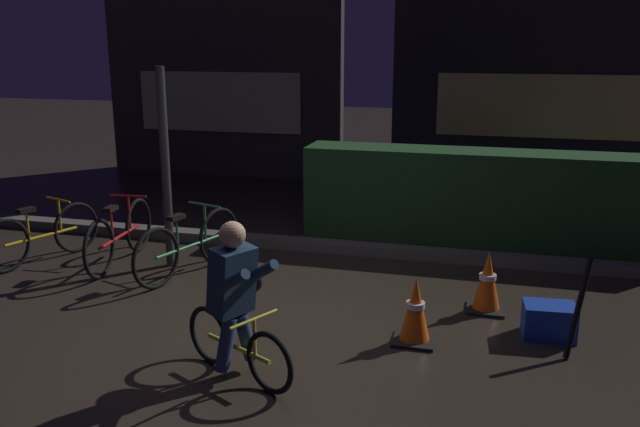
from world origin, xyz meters
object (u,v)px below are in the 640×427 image
object	(u,v)px
cyclist	(237,299)
closed_umbrella	(578,308)
parked_bike_center_left	(189,245)
traffic_cone_near	(415,311)
traffic_cone_far	(487,282)
parked_bike_left_mid	(120,235)
street_post	(166,169)
blue_crate	(549,321)
parked_bike_leftmost	(42,235)

from	to	relation	value
cyclist	closed_umbrella	bearing A→B (deg)	50.67
parked_bike_center_left	closed_umbrella	distance (m)	4.04
traffic_cone_near	closed_umbrella	xyz separation A→B (m)	(1.32, 0.15, 0.11)
traffic_cone_near	traffic_cone_far	distance (m)	1.04
traffic_cone_near	traffic_cone_far	size ratio (longest dim) A/B	0.99
parked_bike_left_mid	street_post	bearing A→B (deg)	-85.84
closed_umbrella	parked_bike_left_mid	bearing A→B (deg)	102.83
traffic_cone_far	blue_crate	size ratio (longest dim) A/B	1.36
parked_bike_leftmost	blue_crate	distance (m)	5.63
parked_bike_center_left	blue_crate	size ratio (longest dim) A/B	3.59
blue_crate	cyclist	size ratio (longest dim) A/B	0.35
blue_crate	closed_umbrella	xyz separation A→B (m)	(0.20, -0.25, 0.24)
parked_bike_left_mid	cyclist	distance (m)	3.18
street_post	traffic_cone_near	bearing A→B (deg)	-23.58
parked_bike_center_left	traffic_cone_far	size ratio (longest dim) A/B	2.64
closed_umbrella	street_post	bearing A→B (deg)	100.08
parked_bike_leftmost	closed_umbrella	size ratio (longest dim) A/B	1.73
street_post	parked_bike_center_left	distance (m)	0.90
parked_bike_leftmost	traffic_cone_far	xyz separation A→B (m)	(5.05, -0.16, -0.04)
traffic_cone_far	blue_crate	bearing A→B (deg)	-40.77
street_post	blue_crate	world-z (taller)	street_post
parked_bike_leftmost	traffic_cone_near	world-z (taller)	parked_bike_leftmost
street_post	blue_crate	xyz separation A→B (m)	(4.10, -0.90, -0.98)
street_post	parked_bike_leftmost	distance (m)	1.72
traffic_cone_near	closed_umbrella	bearing A→B (deg)	6.49
parked_bike_leftmost	traffic_cone_far	distance (m)	5.05
parked_bike_leftmost	closed_umbrella	distance (m)	5.86
street_post	parked_bike_center_left	bearing A→B (deg)	-33.85
traffic_cone_near	cyclist	xyz separation A→B (m)	(-1.24, -0.95, 0.34)
street_post	traffic_cone_far	distance (m)	3.68
parked_bike_center_left	traffic_cone_far	bearing A→B (deg)	-75.64
closed_umbrella	cyclist	bearing A→B (deg)	138.23
street_post	parked_bike_left_mid	bearing A→B (deg)	-171.12
parked_bike_leftmost	street_post	bearing A→B (deg)	-59.70
traffic_cone_near	traffic_cone_far	xyz separation A→B (m)	(0.58, 0.87, 0.00)
cyclist	street_post	bearing A→B (deg)	155.15
cyclist	closed_umbrella	world-z (taller)	cyclist
parked_bike_leftmost	parked_bike_left_mid	distance (m)	0.93
cyclist	traffic_cone_far	bearing A→B (deg)	72.37
parked_bike_left_mid	closed_umbrella	xyz separation A→B (m)	(4.88, -1.06, 0.05)
blue_crate	traffic_cone_far	bearing A→B (deg)	139.23
parked_bike_leftmost	cyclist	distance (m)	3.80
traffic_cone_far	street_post	bearing A→B (deg)	173.08
closed_umbrella	traffic_cone_near	bearing A→B (deg)	121.56
street_post	cyclist	xyz separation A→B (m)	(1.73, -2.25, -0.50)
traffic_cone_far	closed_umbrella	bearing A→B (deg)	-44.17
traffic_cone_far	closed_umbrella	size ratio (longest dim) A/B	0.70
traffic_cone_far	cyclist	bearing A→B (deg)	-135.14
parked_bike_leftmost	parked_bike_left_mid	world-z (taller)	parked_bike_left_mid
blue_crate	street_post	bearing A→B (deg)	167.62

